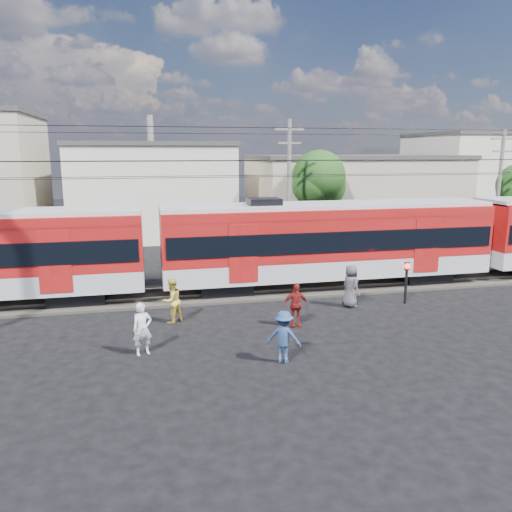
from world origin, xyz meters
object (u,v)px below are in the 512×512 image
object	(u,v)px
commuter_train	(332,239)
pedestrian_c	(284,337)
pedestrian_a	(142,329)
crossing_signal	(406,275)

from	to	relation	value
commuter_train	pedestrian_c	xyz separation A→B (m)	(-4.71, -8.22, -1.54)
commuter_train	pedestrian_a	distance (m)	11.32
pedestrian_c	crossing_signal	bearing A→B (deg)	-118.21
commuter_train	crossing_signal	world-z (taller)	commuter_train
commuter_train	pedestrian_c	bearing A→B (deg)	-119.85
pedestrian_a	crossing_signal	bearing A→B (deg)	-0.25
commuter_train	crossing_signal	xyz separation A→B (m)	(2.25, -3.30, -1.11)
crossing_signal	pedestrian_c	bearing A→B (deg)	-144.75
commuter_train	pedestrian_a	world-z (taller)	commuter_train
commuter_train	pedestrian_a	bearing A→B (deg)	-144.13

